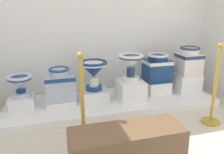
# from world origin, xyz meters

# --- Properties ---
(display_platform) EXTENTS (2.95, 0.96, 0.10)m
(display_platform) POSITION_xyz_m (1.78, 2.18, 0.05)
(display_platform) COLOR white
(display_platform) RESTS_ON ground_plane
(plinth_block_squat_floral) EXTENTS (0.32, 0.31, 0.14)m
(plinth_block_squat_floral) POSITION_xyz_m (0.54, 2.26, 0.17)
(plinth_block_squat_floral) COLOR white
(plinth_block_squat_floral) RESTS_ON display_platform
(antique_toilet_squat_floral) EXTENTS (0.32, 0.32, 0.29)m
(antique_toilet_squat_floral) POSITION_xyz_m (0.54, 2.26, 0.43)
(antique_toilet_squat_floral) COLOR silver
(antique_toilet_squat_floral) RESTS_ON plinth_block_squat_floral
(plinth_block_slender_white) EXTENTS (0.39, 0.31, 0.06)m
(plinth_block_slender_white) POSITION_xyz_m (1.05, 2.21, 0.13)
(plinth_block_slender_white) COLOR white
(plinth_block_slender_white) RESTS_ON display_platform
(antique_toilet_slender_white) EXTENTS (0.40, 0.28, 0.45)m
(antique_toilet_slender_white) POSITION_xyz_m (1.05, 2.21, 0.39)
(antique_toilet_slender_white) COLOR #B0BACC
(antique_toilet_slender_white) RESTS_ON plinth_block_slender_white
(plinth_block_rightmost) EXTENTS (0.38, 0.35, 0.14)m
(plinth_block_rightmost) POSITION_xyz_m (1.52, 2.26, 0.17)
(plinth_block_rightmost) COLOR white
(plinth_block_rightmost) RESTS_ON display_platform
(antique_toilet_rightmost) EXTENTS (0.40, 0.40, 0.42)m
(antique_toilet_rightmost) POSITION_xyz_m (1.52, 2.26, 0.54)
(antique_toilet_rightmost) COLOR navy
(antique_toilet_rightmost) RESTS_ON plinth_block_rightmost
(plinth_block_tall_cobalt) EXTENTS (0.36, 0.40, 0.27)m
(plinth_block_tall_cobalt) POSITION_xyz_m (2.03, 2.11, 0.24)
(plinth_block_tall_cobalt) COLOR white
(plinth_block_tall_cobalt) RESTS_ON display_platform
(antique_toilet_tall_cobalt) EXTENTS (0.35, 0.35, 0.39)m
(antique_toilet_tall_cobalt) POSITION_xyz_m (2.03, 2.11, 0.64)
(antique_toilet_tall_cobalt) COLOR white
(antique_toilet_tall_cobalt) RESTS_ON plinth_block_tall_cobalt
(plinth_block_pale_glazed) EXTENTS (0.35, 0.38, 0.18)m
(plinth_block_pale_glazed) POSITION_xyz_m (2.52, 2.28, 0.19)
(plinth_block_pale_glazed) COLOR white
(plinth_block_pale_glazed) RESTS_ON display_platform
(antique_toilet_pale_glazed) EXTENTS (0.39, 0.33, 0.42)m
(antique_toilet_pale_glazed) POSITION_xyz_m (2.52, 2.28, 0.50)
(antique_toilet_pale_glazed) COLOR navy
(antique_toilet_pale_glazed) RESTS_ON plinth_block_pale_glazed
(plinth_block_central_ornate) EXTENTS (0.37, 0.31, 0.27)m
(plinth_block_central_ornate) POSITION_xyz_m (3.01, 2.19, 0.24)
(plinth_block_central_ornate) COLOR white
(plinth_block_central_ornate) RESTS_ON display_platform
(antique_toilet_central_ornate) EXTENTS (0.34, 0.32, 0.43)m
(antique_toilet_central_ornate) POSITION_xyz_m (3.01, 2.19, 0.59)
(antique_toilet_central_ornate) COLOR white
(antique_toilet_central_ornate) RESTS_ON plinth_block_central_ornate
(stanchion_post_near_left) EXTENTS (0.24, 0.24, 1.00)m
(stanchion_post_near_left) POSITION_xyz_m (1.19, 1.22, 0.31)
(stanchion_post_near_left) COLOR gold
(stanchion_post_near_left) RESTS_ON ground_plane
(stanchion_post_near_right) EXTENTS (0.23, 0.23, 1.00)m
(stanchion_post_near_right) POSITION_xyz_m (2.81, 1.33, 0.32)
(stanchion_post_near_right) COLOR #B6912D
(stanchion_post_near_right) RESTS_ON ground_plane
(museum_bench) EXTENTS (0.98, 0.36, 0.40)m
(museum_bench) POSITION_xyz_m (1.50, 0.80, 0.20)
(museum_bench) COLOR brown
(museum_bench) RESTS_ON ground_plane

